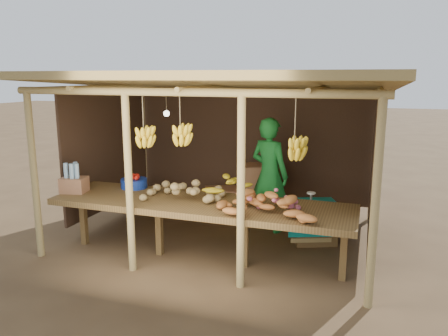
% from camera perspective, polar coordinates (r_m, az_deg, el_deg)
% --- Properties ---
extents(ground, '(60.00, 60.00, 0.00)m').
position_cam_1_polar(ground, '(6.71, 0.00, -8.81)').
color(ground, brown).
rests_on(ground, ground).
extents(stall_structure, '(4.70, 3.50, 2.43)m').
position_cam_1_polar(stall_structure, '(6.28, 0.40, 7.78)').
color(stall_structure, tan).
rests_on(stall_structure, ground).
extents(counter, '(3.90, 1.05, 0.80)m').
position_cam_1_polar(counter, '(5.63, -3.09, -4.99)').
color(counter, brown).
rests_on(counter, ground).
extents(potato_heap, '(1.18, 0.98, 0.37)m').
position_cam_1_polar(potato_heap, '(5.74, -5.48, -2.15)').
color(potato_heap, '#937B4C').
rests_on(potato_heap, counter).
extents(sweet_potato_heap, '(1.14, 0.70, 0.36)m').
position_cam_1_polar(sweet_potato_heap, '(5.12, 5.73, -3.92)').
color(sweet_potato_heap, '#A4602A').
rests_on(sweet_potato_heap, counter).
extents(onion_heap, '(0.70, 0.42, 0.35)m').
position_cam_1_polar(onion_heap, '(5.22, 5.97, -3.67)').
color(onion_heap, '#B4576C').
rests_on(onion_heap, counter).
extents(banana_pile, '(0.67, 0.46, 0.35)m').
position_cam_1_polar(banana_pile, '(5.82, 0.47, -2.00)').
color(banana_pile, yellow).
rests_on(banana_pile, counter).
extents(tomato_basin, '(0.37, 0.37, 0.20)m').
position_cam_1_polar(tomato_basin, '(6.40, -11.67, -1.83)').
color(tomato_basin, navy).
rests_on(tomato_basin, counter).
extents(bottle_box, '(0.37, 0.32, 0.42)m').
position_cam_1_polar(bottle_box, '(6.35, -19.01, -1.61)').
color(bottle_box, '#956243').
rests_on(bottle_box, counter).
extents(vendor, '(0.76, 0.64, 1.77)m').
position_cam_1_polar(vendor, '(6.76, 5.94, -0.88)').
color(vendor, '#1B7A2D').
rests_on(vendor, ground).
extents(tarp_crate, '(0.80, 0.75, 0.77)m').
position_cam_1_polar(tarp_crate, '(6.52, 11.65, -6.75)').
color(tarp_crate, brown).
rests_on(tarp_crate, ground).
extents(carton_stack, '(1.34, 0.65, 0.92)m').
position_cam_1_polar(carton_stack, '(7.41, 2.86, -3.51)').
color(carton_stack, '#956243').
rests_on(carton_stack, ground).
extents(burlap_sacks, '(0.87, 0.46, 0.62)m').
position_cam_1_polar(burlap_sacks, '(7.92, -10.40, -3.71)').
color(burlap_sacks, '#422D1F').
rests_on(burlap_sacks, ground).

